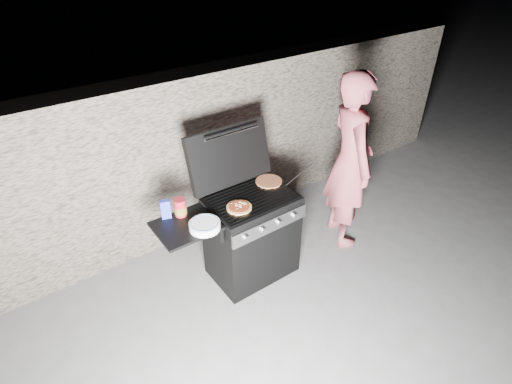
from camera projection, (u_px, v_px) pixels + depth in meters
ground at (252, 270)px, 4.13m from camera, size 50.00×50.00×0.00m
stone_wall at (196, 154)px, 4.34m from camera, size 8.00×0.35×1.80m
gas_grill at (230, 246)px, 3.76m from camera, size 1.34×0.79×0.91m
pizza_topped at (239, 207)px, 3.48m from camera, size 0.25×0.25×0.02m
pizza_plain at (269, 181)px, 3.84m from camera, size 0.28×0.28×0.01m
sauce_jar at (180, 207)px, 3.38m from camera, size 0.12×0.12×0.16m
blue_carton at (166, 209)px, 3.34m from camera, size 0.09×0.07×0.17m
plate_stack at (205, 226)px, 3.25m from camera, size 0.33×0.33×0.06m
person at (350, 162)px, 4.09m from camera, size 0.70×0.82×1.91m
tongs at (299, 175)px, 3.88m from camera, size 0.39×0.09×0.08m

